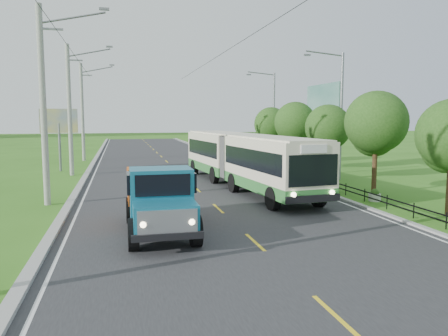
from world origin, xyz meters
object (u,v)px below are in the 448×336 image
object	(u,v)px
tree_back	(271,126)
streetlight_mid	(339,111)
planter_near	(375,196)
dump_truck	(159,195)
tree_fifth	(295,125)
pole_mid	(70,109)
streetlight_far	(272,113)
tree_third	(376,126)
pole_far	(83,112)
billboard_left	(59,125)
pole_near	(44,105)
planter_mid	(311,177)
bus	(243,156)
tree_fourth	(328,130)
billboard_right	(323,107)
planter_far	(273,165)

from	to	relation	value
tree_back	streetlight_mid	distance (m)	12.23
planter_near	dump_truck	distance (m)	12.45
planter_near	tree_fifth	bearing A→B (deg)	84.92
pole_mid	streetlight_far	bearing A→B (deg)	20.32
streetlight_far	tree_third	bearing A→B (deg)	-92.27
pole_far	tree_third	size ratio (longest dim) A/B	1.67
pole_far	tree_back	xyz separation A→B (m)	(18.12, -6.86, -1.44)
dump_truck	billboard_left	bearing A→B (deg)	106.21
pole_near	tree_fifth	bearing A→B (deg)	31.59
planter_mid	pole_mid	bearing A→B (deg)	157.46
bus	tree_third	bearing A→B (deg)	-36.11
bus	planter_mid	bearing A→B (deg)	12.74
pole_mid	planter_mid	size ratio (longest dim) A/B	14.93
tree_fourth	planter_mid	distance (m)	3.53
tree_fifth	streetlight_far	world-z (taller)	streetlight_far
tree_fourth	tree_fifth	bearing A→B (deg)	90.00
tree_back	planter_mid	world-z (taller)	tree_back
planter_mid	dump_truck	size ratio (longest dim) A/B	0.11
planter_near	billboard_right	bearing A→B (deg)	75.20
billboard_left	dump_truck	size ratio (longest dim) A/B	0.83
pole_far	planter_near	xyz separation A→B (m)	(16.86, -27.00, -4.81)
tree_back	planter_far	size ratio (longest dim) A/B	8.21
billboard_left	billboard_right	size ratio (longest dim) A/B	0.71
tree_third	tree_fourth	size ratio (longest dim) A/B	1.11
tree_fifth	planter_near	bearing A→B (deg)	-95.08
billboard_right	bus	xyz separation A→B (m)	(-9.26, -7.85, -3.34)
dump_truck	planter_far	bearing A→B (deg)	59.32
tree_third	bus	size ratio (longest dim) A/B	0.34
streetlight_mid	bus	distance (m)	8.35
tree_third	streetlight_mid	world-z (taller)	streetlight_mid
billboard_left	bus	size ratio (longest dim) A/B	0.30
streetlight_mid	planter_mid	world-z (taller)	streetlight_mid
planter_mid	billboard_right	bearing A→B (deg)	58.34
planter_far	billboard_left	xyz separation A→B (m)	(-18.10, 2.00, 3.58)
billboard_right	billboard_left	bearing A→B (deg)	169.60
tree_fifth	streetlight_far	distance (m)	7.97
planter_far	billboard_left	bearing A→B (deg)	173.69
tree_back	billboard_left	world-z (taller)	tree_back
streetlight_far	planter_near	distance (m)	22.57
tree_fifth	streetlight_far	bearing A→B (deg)	84.29
billboard_right	bus	world-z (taller)	billboard_right
planter_near	streetlight_far	bearing A→B (deg)	84.70
pole_far	tree_third	world-z (taller)	pole_far
billboard_left	pole_far	bearing A→B (deg)	82.17
planter_far	pole_near	bearing A→B (deg)	-142.37
planter_mid	dump_truck	xyz separation A→B (m)	(-11.79, -11.82, 1.20)
planter_mid	tree_fifth	bearing A→B (deg)	78.44
planter_near	planter_mid	distance (m)	8.00
tree_third	planter_mid	size ratio (longest dim) A/B	8.96
planter_far	billboard_right	world-z (taller)	billboard_right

